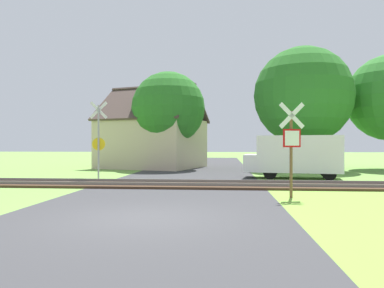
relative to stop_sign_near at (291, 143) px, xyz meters
The scene contains 9 objects.
ground_plane 5.92m from the stop_sign_near, 137.84° to the right, with size 160.00×160.00×0.00m, color #6B9942.
road_asphalt 4.89m from the stop_sign_near, 156.88° to the right, with size 7.24×80.00×0.01m, color #38383A.
rail_track 5.58m from the stop_sign_near, 142.07° to the left, with size 60.00×2.60×0.22m.
stop_sign_near is the anchor object (origin of this frame).
crossing_sign_far 10.06m from the stop_sign_near, 147.13° to the left, with size 0.87×0.20×3.93m.
house 17.54m from the stop_sign_near, 116.14° to the left, with size 8.69×8.27×6.31m.
tree_right 14.64m from the stop_sign_near, 76.88° to the left, with size 6.79×6.79×8.56m.
tree_center 15.64m from the stop_sign_near, 113.90° to the left, with size 5.28×5.28×7.03m.
mail_truck 7.47m from the stop_sign_near, 78.49° to the left, with size 5.15×2.68×2.24m.
Camera 1 is at (1.96, -8.84, 1.77)m, focal length 35.00 mm.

